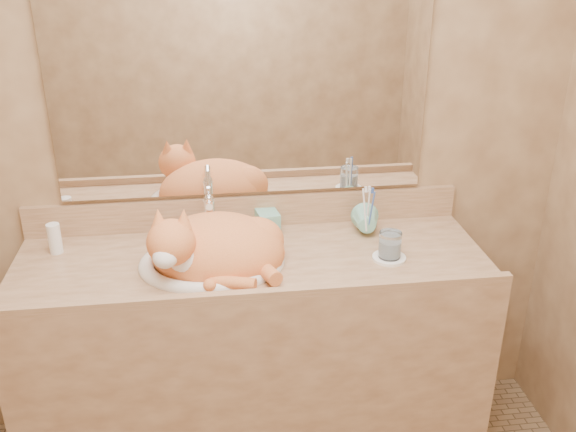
{
  "coord_description": "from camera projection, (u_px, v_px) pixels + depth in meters",
  "views": [
    {
      "loc": [
        -0.13,
        -1.19,
        1.88
      ],
      "look_at": [
        0.12,
        0.7,
        1.01
      ],
      "focal_mm": 40.0,
      "sensor_mm": 36.0,
      "label": 1
    }
  ],
  "objects": [
    {
      "name": "saucer",
      "position": [
        389.0,
        258.0,
        2.17
      ],
      "size": [
        0.11,
        0.11,
        0.01
      ],
      "primitive_type": "cylinder",
      "color": "white",
      "rests_on": "vanity_counter"
    },
    {
      "name": "sink_basin",
      "position": [
        211.0,
        244.0,
        2.11
      ],
      "size": [
        0.55,
        0.48,
        0.15
      ],
      "primitive_type": null,
      "rotation": [
        0.0,
        0.0,
        0.21
      ],
      "color": "white",
      "rests_on": "vanity_counter"
    },
    {
      "name": "mirror",
      "position": [
        242.0,
        83.0,
        2.19
      ],
      "size": [
        1.3,
        0.02,
        0.8
      ],
      "primitive_type": "cube",
      "color": "white",
      "rests_on": "wall_back"
    },
    {
      "name": "vanity_counter",
      "position": [
        255.0,
        361.0,
        2.35
      ],
      "size": [
        1.6,
        0.55,
        0.85
      ],
      "primitive_type": null,
      "color": "brown",
      "rests_on": "floor"
    },
    {
      "name": "faucet",
      "position": [
        210.0,
        216.0,
        2.27
      ],
      "size": [
        0.06,
        0.14,
        0.19
      ],
      "primitive_type": null,
      "rotation": [
        0.0,
        0.0,
        -0.12
      ],
      "color": "white",
      "rests_on": "vanity_counter"
    },
    {
      "name": "toothbrush_cup",
      "position": [
        367.0,
        227.0,
        2.29
      ],
      "size": [
        0.12,
        0.12,
        0.1
      ],
      "primitive_type": "imported",
      "rotation": [
        0.0,
        0.0,
        -0.13
      ],
      "color": "#72B79F",
      "rests_on": "vanity_counter"
    },
    {
      "name": "soap_dispenser",
      "position": [
        271.0,
        215.0,
        2.3
      ],
      "size": [
        0.09,
        0.09,
        0.17
      ],
      "primitive_type": "imported",
      "rotation": [
        0.0,
        0.0,
        0.16
      ],
      "color": "#72B79F",
      "rests_on": "vanity_counter"
    },
    {
      "name": "water_glass",
      "position": [
        390.0,
        245.0,
        2.15
      ],
      "size": [
        0.08,
        0.08,
        0.09
      ],
      "primitive_type": "cylinder",
      "color": "silver",
      "rests_on": "saucer"
    },
    {
      "name": "toothbrushes",
      "position": [
        368.0,
        208.0,
        2.26
      ],
      "size": [
        0.03,
        0.03,
        0.2
      ],
      "primitive_type": null,
      "color": "white",
      "rests_on": "toothbrush_cup"
    },
    {
      "name": "cat",
      "position": [
        212.0,
        246.0,
        2.09
      ],
      "size": [
        0.5,
        0.43,
        0.24
      ],
      "primitive_type": null,
      "rotation": [
        0.0,
        0.0,
        -0.15
      ],
      "color": "#D46731",
      "rests_on": "sink_basin"
    },
    {
      "name": "wall_back",
      "position": [
        243.0,
        122.0,
        2.26
      ],
      "size": [
        2.4,
        0.02,
        2.5
      ],
      "primitive_type": "cube",
      "color": "brown",
      "rests_on": "ground"
    },
    {
      "name": "lotion_bottle",
      "position": [
        55.0,
        238.0,
        2.19
      ],
      "size": [
        0.04,
        0.04,
        0.11
      ],
      "primitive_type": "cylinder",
      "color": "white",
      "rests_on": "vanity_counter"
    }
  ]
}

